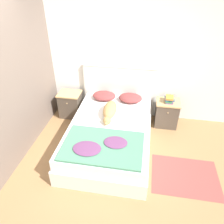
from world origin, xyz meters
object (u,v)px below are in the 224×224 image
nightstand_left (71,104)px  pillow_right (130,98)px  book_stack (169,99)px  bed (110,135)px  pillow_left (104,96)px  nightstand_right (167,113)px  dog (110,111)px

nightstand_left → pillow_right: 1.31m
book_stack → bed: bearing=-141.2°
pillow_left → pillow_right: 0.54m
bed → book_stack: 1.36m
pillow_left → pillow_right: bearing=0.0°
nightstand_right → pillow_left: (-1.28, -0.01, 0.29)m
nightstand_right → pillow_right: (-0.75, -0.01, 0.29)m
book_stack → pillow_right: bearing=-179.9°
book_stack → nightstand_left: bearing=179.7°
pillow_left → dog: (0.22, -0.56, 0.03)m
nightstand_right → dog: bearing=-151.6°
book_stack → nightstand_right: bearing=107.5°
nightstand_right → book_stack: size_ratio=2.65×
dog → book_stack: (1.06, 0.56, 0.02)m
nightstand_left → book_stack: size_ratio=2.65×
pillow_left → pillow_right: (0.54, 0.00, 0.00)m
nightstand_left → nightstand_right: bearing=0.0°
bed → dog: dog is taller
pillow_right → book_stack: bearing=0.1°
nightstand_right → pillow_right: size_ratio=1.19×
dog → book_stack: size_ratio=3.54×
bed → book_stack: size_ratio=10.08×
dog → nightstand_right: bearing=28.4°
dog → bed: bearing=-79.4°
nightstand_left → book_stack: bearing=-0.3°
bed → pillow_left: size_ratio=4.53×
bed → nightstand_left: 1.31m
nightstand_left → pillow_left: 0.80m
pillow_right → dog: (-0.32, -0.56, 0.03)m
nightstand_left → book_stack: book_stack is taller
pillow_right → pillow_left: bearing=180.0°
pillow_left → pillow_right: same height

